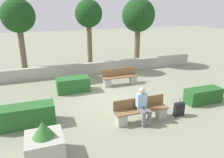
# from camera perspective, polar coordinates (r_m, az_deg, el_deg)

# --- Properties ---
(ground_plane) EXTENTS (60.00, 60.00, 0.00)m
(ground_plane) POSITION_cam_1_polar(r_m,az_deg,el_deg) (10.27, 0.33, -5.68)
(ground_plane) COLOR gray
(perimeter_wall) EXTENTS (14.96, 0.30, 0.73)m
(perimeter_wall) POSITION_cam_1_polar(r_m,az_deg,el_deg) (14.15, -5.84, 2.76)
(perimeter_wall) COLOR #ADA89E
(perimeter_wall) RESTS_ON ground_plane
(bench_front) EXTENTS (2.14, 0.49, 0.88)m
(bench_front) POSITION_cam_1_polar(r_m,az_deg,el_deg) (8.56, 7.58, -8.52)
(bench_front) COLOR brown
(bench_front) RESTS_ON ground_plane
(bench_left_side) EXTENTS (2.01, 0.49, 0.88)m
(bench_left_side) POSITION_cam_1_polar(r_m,az_deg,el_deg) (12.23, 2.12, 0.17)
(bench_left_side) COLOR brown
(bench_left_side) RESTS_ON ground_plane
(person_seated_man) EXTENTS (0.38, 0.64, 1.37)m
(person_seated_man) POSITION_cam_1_polar(r_m,az_deg,el_deg) (8.26, 8.05, -6.41)
(person_seated_man) COLOR slate
(person_seated_man) RESTS_ON ground_plane
(hedge_block_near_left) EXTENTS (2.16, 0.74, 0.79)m
(hedge_block_near_left) POSITION_cam_1_polar(r_m,az_deg,el_deg) (8.73, -21.88, -8.94)
(hedge_block_near_left) COLOR #286028
(hedge_block_near_left) RESTS_ON ground_plane
(hedge_block_near_right) EXTENTS (1.64, 0.78, 0.75)m
(hedge_block_near_right) POSITION_cam_1_polar(r_m,az_deg,el_deg) (11.39, -10.13, -1.44)
(hedge_block_near_right) COLOR #286028
(hedge_block_near_right) RESTS_ON ground_plane
(hedge_block_mid_left) EXTENTS (1.70, 0.67, 0.66)m
(hedge_block_mid_left) POSITION_cam_1_polar(r_m,az_deg,el_deg) (10.83, 22.72, -3.99)
(hedge_block_mid_left) COLOR #235623
(hedge_block_mid_left) RESTS_ON ground_plane
(planter_corner_right) EXTENTS (1.06, 1.06, 1.19)m
(planter_corner_right) POSITION_cam_1_polar(r_m,az_deg,el_deg) (6.82, -17.17, -15.91)
(planter_corner_right) COLOR #ADA89E
(planter_corner_right) RESTS_ON ground_plane
(suitcase) EXTENTS (0.41, 0.19, 0.76)m
(suitcase) POSITION_cam_1_polar(r_m,az_deg,el_deg) (9.25, 17.11, -7.57)
(suitcase) COLOR black
(suitcase) RESTS_ON ground_plane
(tree_leftmost) EXTENTS (1.92, 1.92, 4.63)m
(tree_leftmost) POSITION_cam_1_polar(r_m,az_deg,el_deg) (13.95, -23.30, 14.54)
(tree_leftmost) COLOR brown
(tree_leftmost) RESTS_ON ground_plane
(tree_center_left) EXTENTS (1.71, 1.71, 4.59)m
(tree_center_left) POSITION_cam_1_polar(r_m,az_deg,el_deg) (14.28, -6.12, 16.13)
(tree_center_left) COLOR brown
(tree_center_left) RESTS_ON ground_plane
(tree_center_right) EXTENTS (2.32, 2.32, 4.72)m
(tree_center_right) POSITION_cam_1_polar(r_m,az_deg,el_deg) (16.06, 6.88, 15.97)
(tree_center_right) COLOR brown
(tree_center_right) RESTS_ON ground_plane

